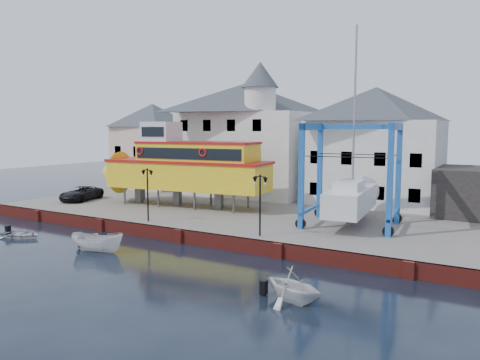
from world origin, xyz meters
The scene contains 14 objects.
ground centered at (0.00, 0.00, 0.00)m, with size 140.00×140.00×0.00m, color black.
hardstanding centered at (0.00, 11.00, 0.50)m, with size 44.00×22.00×1.00m, color #605D5B.
quay_wall centered at (0.00, 0.10, 0.50)m, with size 44.00×0.47×1.00m.
building_pink centered at (-18.00, 18.00, 6.15)m, with size 8.00×7.00×10.30m.
building_white_main centered at (-4.87, 18.39, 7.34)m, with size 14.00×8.30×14.00m.
building_white_right centered at (9.00, 19.00, 6.60)m, with size 12.00×8.00×11.20m.
lamp_post_left centered at (-4.00, 1.20, 4.17)m, with size 1.12×0.32×4.20m.
lamp_post_right centered at (6.00, 1.20, 4.17)m, with size 1.12×0.32×4.20m.
tour_boat centered at (-6.72, 8.44, 4.73)m, with size 18.51×6.13×7.91m.
travel_lift centered at (10.20, 8.43, 3.46)m, with size 7.41×9.99×14.79m.
van centered at (-17.16, 5.93, 1.71)m, with size 2.34×5.08×1.41m, color black.
motorboat_a centered at (-3.23, -4.74, 0.00)m, with size 1.47×3.91×1.51m, color silver.
motorboat_c centered at (11.87, -6.37, 0.00)m, with size 2.91×3.37×1.77m, color silver.
motorboat_d centered at (-11.53, -4.76, 0.00)m, with size 2.35×3.29×0.68m, color silver.
Camera 1 is at (20.72, -26.40, 8.28)m, focal length 35.00 mm.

